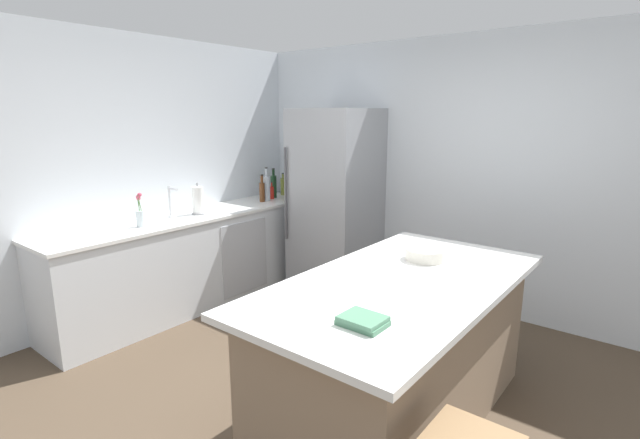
# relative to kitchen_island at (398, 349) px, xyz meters

# --- Properties ---
(ground_plane) EXTENTS (7.20, 7.20, 0.00)m
(ground_plane) POSITION_rel_kitchen_island_xyz_m (-0.41, -0.26, -0.46)
(ground_plane) COLOR #4C3D2D
(wall_rear) EXTENTS (6.00, 0.10, 2.60)m
(wall_rear) POSITION_rel_kitchen_island_xyz_m (-0.41, 1.99, 0.84)
(wall_rear) COLOR silver
(wall_rear) RESTS_ON ground_plane
(wall_left) EXTENTS (0.10, 6.00, 2.60)m
(wall_left) POSITION_rel_kitchen_island_xyz_m (-2.86, -0.26, 0.84)
(wall_left) COLOR silver
(wall_left) RESTS_ON ground_plane
(counter_run_left) EXTENTS (0.65, 2.97, 0.92)m
(counter_run_left) POSITION_rel_kitchen_island_xyz_m (-2.50, 0.37, -0.00)
(counter_run_left) COLOR silver
(counter_run_left) RESTS_ON ground_plane
(kitchen_island) EXTENTS (1.09, 2.09, 0.91)m
(kitchen_island) POSITION_rel_kitchen_island_xyz_m (0.00, 0.00, 0.00)
(kitchen_island) COLOR #8E755B
(kitchen_island) RESTS_ON ground_plane
(refrigerator) EXTENTS (0.79, 0.78, 1.94)m
(refrigerator) POSITION_rel_kitchen_island_xyz_m (-1.65, 1.57, 0.51)
(refrigerator) COLOR #93969B
(refrigerator) RESTS_ON ground_plane
(sink_faucet) EXTENTS (0.15, 0.05, 0.30)m
(sink_faucet) POSITION_rel_kitchen_island_xyz_m (-2.55, 0.15, 0.61)
(sink_faucet) COLOR silver
(sink_faucet) RESTS_ON counter_run_left
(flower_vase) EXTENTS (0.08, 0.08, 0.30)m
(flower_vase) POSITION_rel_kitchen_island_xyz_m (-2.43, -0.23, 0.56)
(flower_vase) COLOR silver
(flower_vase) RESTS_ON counter_run_left
(paper_towel_roll) EXTENTS (0.14, 0.14, 0.31)m
(paper_towel_roll) POSITION_rel_kitchen_island_xyz_m (-2.47, 0.41, 0.59)
(paper_towel_roll) COLOR gray
(paper_towel_roll) RESTS_ON counter_run_left
(olive_oil_bottle) EXTENTS (0.06, 0.06, 0.27)m
(olive_oil_bottle) POSITION_rel_kitchen_island_xyz_m (-2.57, 1.75, 0.56)
(olive_oil_bottle) COLOR olive
(olive_oil_bottle) RESTS_ON counter_run_left
(vinegar_bottle) EXTENTS (0.06, 0.06, 0.33)m
(vinegar_bottle) POSITION_rel_kitchen_island_xyz_m (-2.41, 1.65, 0.58)
(vinegar_bottle) COLOR #994C23
(vinegar_bottle) RESTS_ON counter_run_left
(wine_bottle) EXTENTS (0.07, 0.07, 0.34)m
(wine_bottle) POSITION_rel_kitchen_island_xyz_m (-2.54, 1.55, 0.59)
(wine_bottle) COLOR #19381E
(wine_bottle) RESTS_ON counter_run_left
(hot_sauce_bottle) EXTENTS (0.05, 0.05, 0.20)m
(hot_sauce_bottle) POSITION_rel_kitchen_island_xyz_m (-2.49, 1.47, 0.53)
(hot_sauce_bottle) COLOR red
(hot_sauce_bottle) RESTS_ON counter_run_left
(soda_bottle) EXTENTS (0.08, 0.08, 0.38)m
(soda_bottle) POSITION_rel_kitchen_island_xyz_m (-2.47, 1.36, 0.60)
(soda_bottle) COLOR silver
(soda_bottle) RESTS_ON counter_run_left
(syrup_bottle) EXTENTS (0.06, 0.06, 0.31)m
(syrup_bottle) POSITION_rel_kitchen_island_xyz_m (-2.46, 1.27, 0.58)
(syrup_bottle) COLOR #5B3319
(syrup_bottle) RESTS_ON counter_run_left
(cookbook_stack) EXTENTS (0.22, 0.17, 0.05)m
(cookbook_stack) POSITION_rel_kitchen_island_xyz_m (0.16, -0.66, 0.47)
(cookbook_stack) COLOR #4C7F60
(cookbook_stack) RESTS_ON kitchen_island
(mixing_bowl) EXTENTS (0.27, 0.27, 0.08)m
(mixing_bowl) POSITION_rel_kitchen_island_xyz_m (-0.06, 0.45, 0.49)
(mixing_bowl) COLOR silver
(mixing_bowl) RESTS_ON kitchen_island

